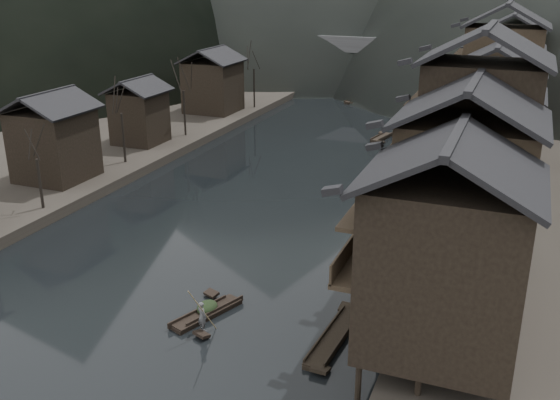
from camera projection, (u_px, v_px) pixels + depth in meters
The scene contains 12 objects.
water at pixel (199, 267), 43.71m from camera, with size 300.00×300.00×0.00m, color black.
left_bank at pixel (119, 108), 90.45m from camera, with size 40.00×200.00×1.20m, color #2D2823.
stilt_houses at pixel (492, 104), 51.40m from camera, with size 9.00×67.60×16.94m.
left_houses at pixel (118, 108), 66.35m from camera, with size 8.10×53.20×8.73m.
bare_trees at pixel (156, 99), 66.68m from camera, with size 3.88×58.82×7.76m.
moored_sampans at pixel (430, 180), 60.88m from camera, with size 3.06×66.83×0.47m.
midriver_boats at pixel (378, 118), 86.33m from camera, with size 12.05×26.26×0.45m.
stone_bridge at pixel (404, 61), 104.67m from camera, with size 40.00×6.00×9.00m.
hero_sampan at pixel (207, 313), 37.46m from camera, with size 2.76×5.32×0.44m.
cargo_heap at pixel (207, 302), 37.49m from camera, with size 1.18×1.54×0.71m, color black.
boatman at pixel (202, 312), 35.31m from camera, with size 0.66×0.43×1.80m, color #535355.
bamboo_pole at pixel (203, 269), 34.27m from camera, with size 0.06×0.06×4.31m, color #8C7A51.
Camera 1 is at (19.79, -34.47, 19.62)m, focal length 40.00 mm.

